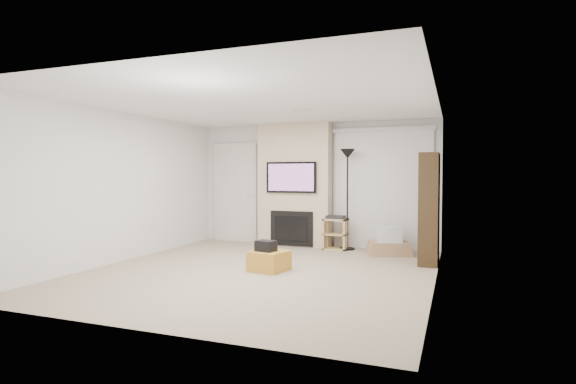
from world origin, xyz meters
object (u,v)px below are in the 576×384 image
at_px(av_stand, 336,232).
at_px(bookshelf, 429,208).
at_px(ottoman, 269,261).
at_px(floor_lamp, 348,170).
at_px(box_stack, 389,244).

xyz_separation_m(av_stand, bookshelf, (1.78, -0.82, 0.55)).
bearing_deg(ottoman, av_stand, 78.85).
relative_size(floor_lamp, bookshelf, 1.08).
bearing_deg(av_stand, ottoman, -101.15).
bearing_deg(ottoman, box_stack, 53.85).
bearing_deg(box_stack, floor_lamp, 162.52).
xyz_separation_m(floor_lamp, av_stand, (-0.22, -0.05, -1.19)).
xyz_separation_m(ottoman, box_stack, (1.50, 2.05, 0.05)).
bearing_deg(bookshelf, ottoman, -146.91).
relative_size(box_stack, bookshelf, 0.51).
distance_m(ottoman, bookshelf, 2.76).
distance_m(av_stand, box_stack, 1.08).
xyz_separation_m(floor_lamp, bookshelf, (1.56, -0.86, -0.63)).
relative_size(ottoman, bookshelf, 0.28).
relative_size(floor_lamp, box_stack, 2.14).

